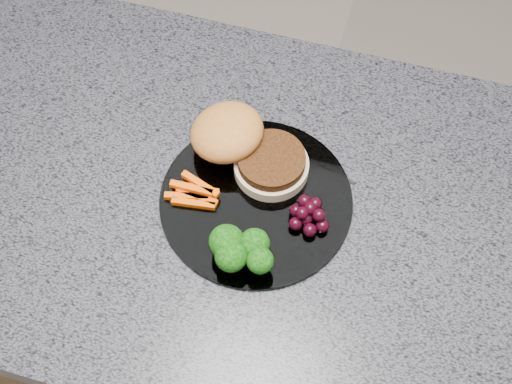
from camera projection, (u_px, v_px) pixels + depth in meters
The scene contains 7 objects.
island_cabinet at pixel (234, 317), 1.37m from camera, with size 1.20×0.60×0.86m, color #4E371A.
countertop at pixel (226, 204), 0.98m from camera, with size 1.20×0.60×0.04m, color #4F505A.
plate at pixel (256, 201), 0.96m from camera, with size 0.26×0.26×0.01m, color white.
burger at pixel (243, 145), 0.97m from camera, with size 0.19×0.14×0.06m.
carrot_sticks at pixel (194, 193), 0.95m from camera, with size 0.07×0.05×0.02m.
broccoli at pixel (240, 249), 0.88m from camera, with size 0.09×0.07×0.05m.
grape_bunch at pixel (309, 214), 0.93m from camera, with size 0.06×0.05×0.03m.
Camera 1 is at (0.17, -0.45, 1.74)m, focal length 50.00 mm.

